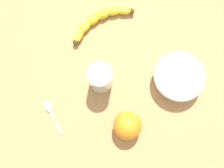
{
  "coord_description": "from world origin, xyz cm",
  "views": [
    {
      "loc": [
        4.44,
        23.89,
        74.21
      ],
      "look_at": [
        4.22,
        8.19,
        5.0
      ],
      "focal_mm": 37.34,
      "sensor_mm": 36.0,
      "label": 1
    }
  ],
  "objects_px": {
    "smoothie_glass": "(100,79)",
    "teaspoon": "(49,108)",
    "orange_fruit": "(127,126)",
    "ceramic_bowl": "(178,77)",
    "banana": "(99,19)"
  },
  "relations": [
    {
      "from": "orange_fruit",
      "to": "smoothie_glass",
      "type": "bearing_deg",
      "value": -61.26
    },
    {
      "from": "smoothie_glass",
      "to": "ceramic_bowl",
      "type": "xyz_separation_m",
      "value": [
        -0.23,
        -0.01,
        -0.02
      ]
    },
    {
      "from": "ceramic_bowl",
      "to": "smoothie_glass",
      "type": "bearing_deg",
      "value": 1.51
    },
    {
      "from": "smoothie_glass",
      "to": "teaspoon",
      "type": "bearing_deg",
      "value": 26.49
    },
    {
      "from": "smoothie_glass",
      "to": "teaspoon",
      "type": "distance_m",
      "value": 0.18
    },
    {
      "from": "smoothie_glass",
      "to": "ceramic_bowl",
      "type": "bearing_deg",
      "value": -178.49
    },
    {
      "from": "banana",
      "to": "orange_fruit",
      "type": "distance_m",
      "value": 0.36
    },
    {
      "from": "ceramic_bowl",
      "to": "orange_fruit",
      "type": "bearing_deg",
      "value": 41.92
    },
    {
      "from": "smoothie_glass",
      "to": "orange_fruit",
      "type": "xyz_separation_m",
      "value": [
        -0.07,
        0.14,
        -0.01
      ]
    },
    {
      "from": "orange_fruit",
      "to": "teaspoon",
      "type": "xyz_separation_m",
      "value": [
        0.23,
        -0.06,
        -0.04
      ]
    },
    {
      "from": "smoothie_glass",
      "to": "ceramic_bowl",
      "type": "relative_size",
      "value": 0.68
    },
    {
      "from": "teaspoon",
      "to": "smoothie_glass",
      "type": "bearing_deg",
      "value": -90.26
    },
    {
      "from": "banana",
      "to": "smoothie_glass",
      "type": "distance_m",
      "value": 0.21
    },
    {
      "from": "smoothie_glass",
      "to": "orange_fruit",
      "type": "distance_m",
      "value": 0.16
    },
    {
      "from": "smoothie_glass",
      "to": "ceramic_bowl",
      "type": "distance_m",
      "value": 0.23
    }
  ]
}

